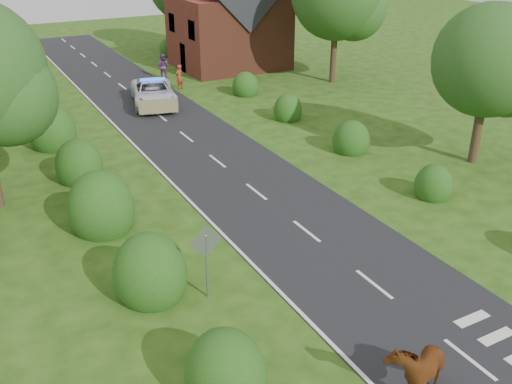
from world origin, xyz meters
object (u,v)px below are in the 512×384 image
cow (416,369)px  pedestrian_red (179,77)px  police_van (153,93)px  road_sign (206,251)px  pedestrian_purple (163,66)px

cow → pedestrian_red: bearing=148.9°
cow → police_van: bearing=153.8°
road_sign → cow: size_ratio=1.26×
police_van → pedestrian_red: size_ratio=3.54×
road_sign → pedestrian_purple: (8.46, 26.91, -0.74)m
police_van → pedestrian_red: pedestrian_red is taller
police_van → pedestrian_purple: 6.89m
road_sign → pedestrian_red: 24.92m
cow → pedestrian_red: 30.09m
road_sign → pedestrian_red: bearing=70.3°
pedestrian_purple → cow: bearing=121.8°
road_sign → pedestrian_purple: size_ratio=1.38×
pedestrian_red → road_sign: bearing=40.9°
cow → police_van: 26.94m
road_sign → pedestrian_red: road_sign is taller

